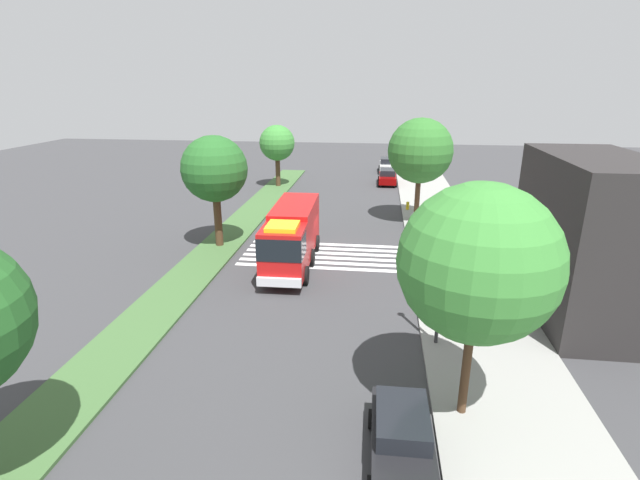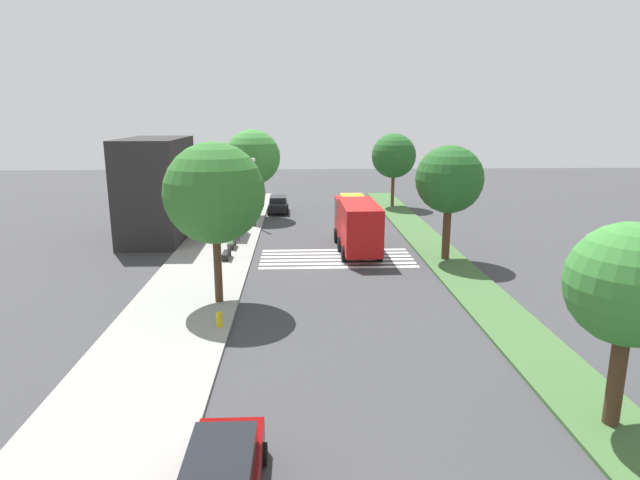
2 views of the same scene
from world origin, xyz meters
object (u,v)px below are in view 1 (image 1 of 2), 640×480
Objects in this scene: bench_west_of_shelter at (434,250)px; sidewalk_tree_far_west at (420,151)px; median_tree_far_west at (277,143)px; bus_stop_shelter at (451,273)px; parked_car_west at (387,165)px; parked_car_east at (402,437)px; sidewalk_tree_center at (478,263)px; median_tree_west at (214,169)px; fire_hydrant at (408,206)px; street_lamp at (442,269)px; fire_truck at (291,235)px; bench_near_shelter at (440,267)px; parked_car_mid at (387,177)px.

sidewalk_tree_far_west reaches higher than bench_west_of_shelter.
bus_stop_shelter is at bearing 28.34° from median_tree_far_west.
median_tree_far_west is at bearing -49.76° from parked_car_west.
median_tree_far_west is (-38.36, -11.98, 3.90)m from parked_car_east.
median_tree_west is (-16.03, -14.18, -0.22)m from sidewalk_tree_center.
sidewalk_tree_far_west is 1.09× the size of median_tree_west.
fire_hydrant is (-18.98, -1.15, -1.40)m from bus_stop_shelter.
parked_car_west is 0.73× the size of street_lamp.
fire_truck is 2.09× the size of parked_car_east.
median_tree_far_west is 16.68m from fire_hydrant.
street_lamp reaches higher than parked_car_east.
sidewalk_tree_center is at bearing 1.97° from parked_car_west.
parked_car_west is at bearing -174.87° from fire_hydrant.
street_lamp is (41.82, 1.80, 2.73)m from parked_car_west.
parked_car_east is 0.52× the size of sidewalk_tree_far_west.
sidewalk_tree_center is at bearing -2.88° from bench_near_shelter.
fire_hydrant is (-11.97, -1.13, -0.10)m from bench_west_of_shelter.
parked_car_east is 7.70m from street_lamp.
sidewalk_tree_far_west is at bearing 4.86° from parked_car_west.
bench_west_of_shelter is at bearing 4.23° from sidewalk_tree_far_west.
parked_car_east reaches higher than fire_hydrant.
median_tree_west is (19.94, 0.00, 0.74)m from median_tree_far_west.
sidewalk_tree_far_west reaches higher than sidewalk_tree_center.
median_tree_far_west is 0.86× the size of median_tree_west.
bench_near_shelter is (26.49, 2.83, -0.27)m from parked_car_mid.
parked_car_west is at bearing -174.77° from bench_west_of_shelter.
parked_car_west is 16.33m from median_tree_far_west.
bench_near_shelter is (-4.00, -0.03, -1.30)m from bus_stop_shelter.
bench_west_of_shelter is 0.27× the size of street_lamp.
parked_car_mid is 26.65m from bench_near_shelter.
parked_car_mid is 41.35m from parked_car_east.
sidewalk_tree_center is 21.40m from median_tree_west.
bus_stop_shelter is at bearing 3.56° from parked_car_west.
sidewalk_tree_far_west is 1.02× the size of sidewalk_tree_center.
bus_stop_shelter is 16.00m from sidewalk_tree_far_west.
street_lamp is (34.39, 1.80, 2.78)m from parked_car_mid.
bench_near_shelter is at bearing 32.21° from median_tree_far_west.
street_lamp is 18.02m from median_tree_west.
bench_near_shelter is 28.10m from median_tree_far_west.
median_tree_far_west is at bearing -180.00° from median_tree_west.
parked_car_east is 2.72× the size of bench_near_shelter.
bus_stop_shelter is 4.20m from bench_near_shelter.
median_tree_west is (-11.46, -13.78, 1.86)m from street_lamp.
bus_stop_shelter is at bearing 3.47° from fire_hydrant.
parked_car_east is 0.66× the size of median_tree_far_west.
sidewalk_tree_center is at bearing 136.67° from parked_car_east.
sidewalk_tree_center is at bearing 41.51° from median_tree_west.
median_tree_west is at bearing -92.16° from bench_west_of_shelter.
median_tree_far_west is at bearing -151.66° from bus_stop_shelter.
parked_car_west reaches higher than bench_near_shelter.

